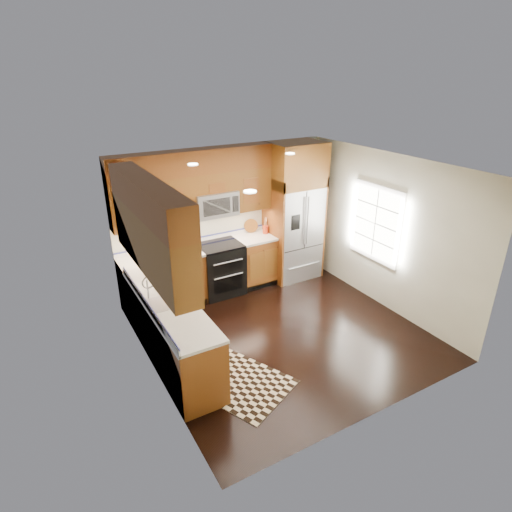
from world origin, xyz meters
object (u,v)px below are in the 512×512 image
refrigerator (294,212)px  rug (229,377)px  knife_block (190,239)px  utensil_crock (266,228)px  range (220,269)px

refrigerator → rug: (-2.50, -2.17, -1.30)m
refrigerator → knife_block: size_ratio=8.65×
knife_block → utensil_crock: 1.45m
rug → utensil_crock: size_ratio=5.25×
range → refrigerator: (1.55, -0.04, 0.83)m
rug → knife_block: (0.51, 2.45, 1.06)m
rug → utensil_crock: bearing=25.0°
range → refrigerator: refrigerator is taller
range → knife_block: bearing=151.2°
rug → knife_block: bearing=53.6°
rug → knife_block: size_ratio=5.42×
rug → utensil_crock: utensil_crock is taller
range → utensil_crock: bearing=4.9°
knife_block → utensil_crock: (1.44, -0.16, -0.02)m
range → refrigerator: bearing=-1.4°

